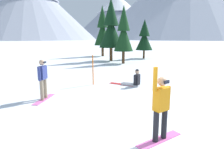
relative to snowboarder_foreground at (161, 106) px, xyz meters
The scene contains 11 objects.
ground_plane 1.44m from the snowboarder_foreground, 163.08° to the left, with size 800.00×800.00×0.00m, color white.
snowboarder_foreground is the anchor object (origin of this frame).
snowboarder_midground 5.50m from the snowboarder_foreground, 146.89° to the left, with size 0.35×1.61×1.76m.
snowboarder_background 5.96m from the snowboarder_foreground, 96.91° to the left, with size 1.80×1.08×0.97m.
trail_marker_pole 6.69m from the snowboarder_foreground, 117.02° to the left, with size 0.06×0.06×1.69m, color orange.
pine_tree_twin 20.52m from the snowboarder_foreground, 88.76° to the left, with size 2.10×2.10×4.83m.
pine_tree_tall 23.65m from the snowboarder_foreground, 102.81° to the left, with size 2.29×2.29×6.93m.
pine_tree_slender 15.62m from the snowboarder_foreground, 96.89° to the left, with size 1.96×1.96×5.77m.
pine_tree_young 18.09m from the snowboarder_foreground, 100.90° to the left, with size 2.64×2.64×6.86m.
peak_east_ridge 195.27m from the snowboarder_foreground, 119.18° to the left, with size 117.45×117.45×55.45m.
peak_central_summit 252.96m from the snowboarder_foreground, 95.12° to the left, with size 112.81×112.81×52.35m.
Camera 1 is at (0.34, -5.32, 2.71)m, focal length 32.01 mm.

